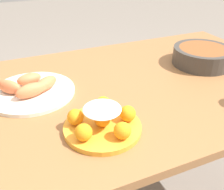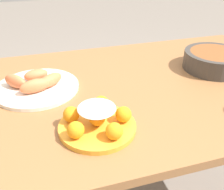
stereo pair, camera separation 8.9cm
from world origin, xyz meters
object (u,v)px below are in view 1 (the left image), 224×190
cake_plate (102,122)px  serving_bowl (202,56)px  dining_table (119,104)px  seafood_platter (31,89)px

cake_plate → serving_bowl: 0.66m
dining_table → cake_plate: bearing=-125.1°
serving_bowl → seafood_platter: (-0.76, 0.03, -0.02)m
serving_bowl → seafood_platter: size_ratio=0.83×
dining_table → cake_plate: (-0.16, -0.23, 0.12)m
seafood_platter → dining_table: bearing=-12.8°
cake_plate → seafood_platter: 0.35m
serving_bowl → cake_plate: bearing=-155.5°
dining_table → cake_plate: size_ratio=6.75×
cake_plate → seafood_platter: (-0.16, 0.31, -0.01)m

